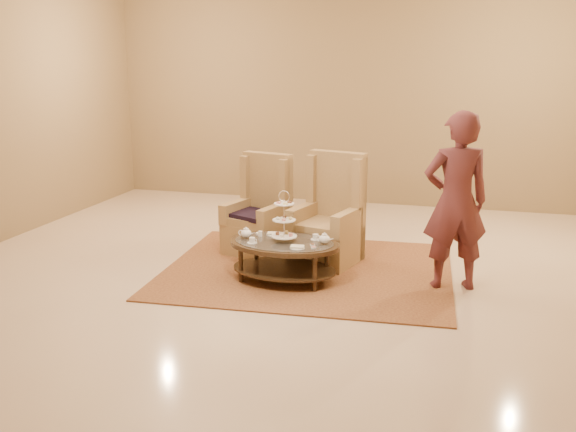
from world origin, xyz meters
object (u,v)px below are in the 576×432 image
(armchair_left, at_px, (260,219))
(armchair_right, at_px, (330,226))
(person, at_px, (456,202))
(tea_table, at_px, (284,249))

(armchair_left, relative_size, armchair_right, 0.94)
(armchair_left, relative_size, person, 0.65)
(armchair_right, xyz_separation_m, person, (1.39, -0.52, 0.49))
(person, bearing_deg, tea_table, -8.96)
(armchair_right, bearing_deg, armchair_left, -175.70)
(armchair_left, height_order, person, person)
(armchair_left, distance_m, person, 2.44)
(tea_table, height_order, armchair_left, armchair_left)
(armchair_right, bearing_deg, tea_table, -96.99)
(tea_table, distance_m, armchair_right, 0.86)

